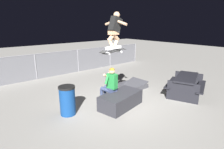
{
  "coord_description": "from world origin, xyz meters",
  "views": [
    {
      "loc": [
        -4.04,
        -4.29,
        2.74
      ],
      "look_at": [
        -0.24,
        0.22,
        1.09
      ],
      "focal_mm": 29.52,
      "sensor_mm": 36.0,
      "label": 1
    }
  ],
  "objects_px": {
    "ledge_box_main": "(121,100)",
    "skateboard": "(113,51)",
    "skater_airborne": "(115,29)",
    "kicker_ramp": "(133,86)",
    "picnic_table_back": "(186,83)",
    "trash_bin": "(67,100)",
    "person_sitting_on_ledge": "(110,84)"
  },
  "relations": [
    {
      "from": "picnic_table_back",
      "to": "skateboard",
      "type": "bearing_deg",
      "value": 159.88
    },
    {
      "from": "skateboard",
      "to": "trash_bin",
      "type": "height_order",
      "value": "skateboard"
    },
    {
      "from": "skater_airborne",
      "to": "skateboard",
      "type": "bearing_deg",
      "value": -174.43
    },
    {
      "from": "picnic_table_back",
      "to": "trash_bin",
      "type": "distance_m",
      "value": 4.56
    },
    {
      "from": "ledge_box_main",
      "to": "trash_bin",
      "type": "bearing_deg",
      "value": 157.37
    },
    {
      "from": "ledge_box_main",
      "to": "person_sitting_on_ledge",
      "type": "relative_size",
      "value": 1.16
    },
    {
      "from": "ledge_box_main",
      "to": "picnic_table_back",
      "type": "distance_m",
      "value": 2.84
    },
    {
      "from": "person_sitting_on_ledge",
      "to": "picnic_table_back",
      "type": "height_order",
      "value": "person_sitting_on_ledge"
    },
    {
      "from": "skater_airborne",
      "to": "trash_bin",
      "type": "bearing_deg",
      "value": 163.72
    },
    {
      "from": "kicker_ramp",
      "to": "trash_bin",
      "type": "relative_size",
      "value": 1.12
    },
    {
      "from": "ledge_box_main",
      "to": "skater_airborne",
      "type": "relative_size",
      "value": 1.37
    },
    {
      "from": "person_sitting_on_ledge",
      "to": "skater_airborne",
      "type": "height_order",
      "value": "skater_airborne"
    },
    {
      "from": "kicker_ramp",
      "to": "skater_airborne",
      "type": "bearing_deg",
      "value": -154.62
    },
    {
      "from": "skater_airborne",
      "to": "kicker_ramp",
      "type": "relative_size",
      "value": 1.09
    },
    {
      "from": "skater_airborne",
      "to": "picnic_table_back",
      "type": "relative_size",
      "value": 0.54
    },
    {
      "from": "skateboard",
      "to": "trash_bin",
      "type": "bearing_deg",
      "value": 162.93
    },
    {
      "from": "person_sitting_on_ledge",
      "to": "kicker_ramp",
      "type": "xyz_separation_m",
      "value": [
        1.88,
        0.67,
        -0.67
      ]
    },
    {
      "from": "ledge_box_main",
      "to": "skater_airborne",
      "type": "bearing_deg",
      "value": 110.59
    },
    {
      "from": "skater_airborne",
      "to": "trash_bin",
      "type": "relative_size",
      "value": 1.22
    },
    {
      "from": "skateboard",
      "to": "picnic_table_back",
      "type": "distance_m",
      "value": 3.33
    },
    {
      "from": "ledge_box_main",
      "to": "person_sitting_on_ledge",
      "type": "height_order",
      "value": "person_sitting_on_ledge"
    },
    {
      "from": "person_sitting_on_ledge",
      "to": "trash_bin",
      "type": "relative_size",
      "value": 1.44
    },
    {
      "from": "picnic_table_back",
      "to": "trash_bin",
      "type": "height_order",
      "value": "trash_bin"
    },
    {
      "from": "person_sitting_on_ledge",
      "to": "skater_airborne",
      "type": "distance_m",
      "value": 1.85
    },
    {
      "from": "skater_airborne",
      "to": "kicker_ramp",
      "type": "xyz_separation_m",
      "value": [
        1.83,
        0.87,
        -2.51
      ]
    },
    {
      "from": "kicker_ramp",
      "to": "trash_bin",
      "type": "distance_m",
      "value": 3.41
    },
    {
      "from": "ledge_box_main",
      "to": "kicker_ramp",
      "type": "height_order",
      "value": "ledge_box_main"
    },
    {
      "from": "person_sitting_on_ledge",
      "to": "skateboard",
      "type": "height_order",
      "value": "skateboard"
    },
    {
      "from": "ledge_box_main",
      "to": "picnic_table_back",
      "type": "height_order",
      "value": "picnic_table_back"
    },
    {
      "from": "ledge_box_main",
      "to": "skateboard",
      "type": "xyz_separation_m",
      "value": [
        -0.14,
        0.22,
        1.64
      ]
    },
    {
      "from": "skater_airborne",
      "to": "trash_bin",
      "type": "xyz_separation_m",
      "value": [
        -1.52,
        0.44,
        -2.11
      ]
    },
    {
      "from": "skateboard",
      "to": "kicker_ramp",
      "type": "height_order",
      "value": "skateboard"
    }
  ]
}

